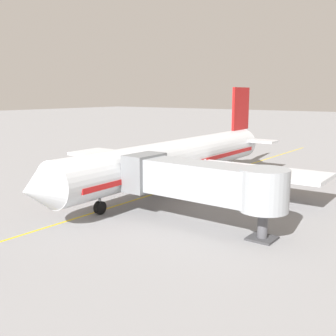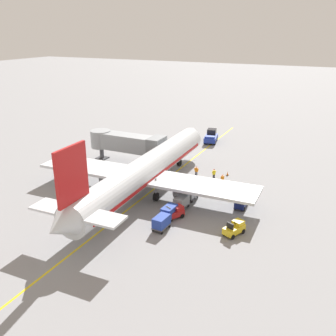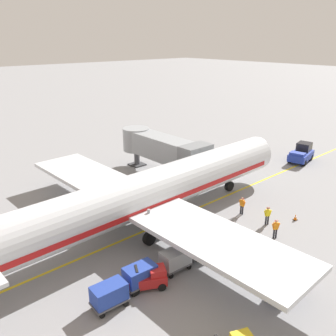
# 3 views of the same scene
# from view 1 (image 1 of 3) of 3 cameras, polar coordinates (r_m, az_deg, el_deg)

# --- Properties ---
(ground_plane) EXTENTS (400.00, 400.00, 0.00)m
(ground_plane) POSITION_cam_1_polar(r_m,az_deg,el_deg) (43.70, 1.49, -2.59)
(ground_plane) COLOR gray
(gate_lead_in_line) EXTENTS (0.24, 80.00, 0.01)m
(gate_lead_in_line) POSITION_cam_1_polar(r_m,az_deg,el_deg) (43.70, 1.49, -2.59)
(gate_lead_in_line) COLOR gold
(gate_lead_in_line) RESTS_ON ground
(parked_airliner) EXTENTS (30.12, 37.27, 10.63)m
(parked_airliner) POSITION_cam_1_polar(r_m,az_deg,el_deg) (42.25, 1.38, 1.36)
(parked_airliner) COLOR silver
(parked_airliner) RESTS_ON ground
(jet_bridge) EXTENTS (13.13, 3.50, 4.98)m
(jet_bridge) POSITION_cam_1_polar(r_m,az_deg,el_deg) (30.15, 4.67, -1.82)
(jet_bridge) COLOR #93999E
(jet_bridge) RESTS_ON ground
(baggage_tug_lead) EXTENTS (2.23, 2.77, 1.62)m
(baggage_tug_lead) POSITION_cam_1_polar(r_m,az_deg,el_deg) (50.38, -1.26, -0.02)
(baggage_tug_lead) COLOR #B21E1E
(baggage_tug_lead) RESTS_ON ground
(baggage_tug_trailing) EXTENTS (2.07, 2.77, 1.62)m
(baggage_tug_trailing) POSITION_cam_1_polar(r_m,az_deg,el_deg) (55.46, -6.94, 0.87)
(baggage_tug_trailing) COLOR gold
(baggage_tug_trailing) RESTS_ON ground
(baggage_tug_spare) EXTENTS (1.34, 2.53, 1.62)m
(baggage_tug_spare) POSITION_cam_1_polar(r_m,az_deg,el_deg) (50.16, -11.34, -0.27)
(baggage_tug_spare) COLOR navy
(baggage_tug_spare) RESTS_ON ground
(baggage_cart_front) EXTENTS (1.44, 2.94, 1.58)m
(baggage_cart_front) POSITION_cam_1_polar(r_m,az_deg,el_deg) (46.04, -5.37, -0.76)
(baggage_cart_front) COLOR #4C4C51
(baggage_cart_front) RESTS_ON ground
(baggage_cart_second_in_train) EXTENTS (1.44, 2.94, 1.58)m
(baggage_cart_second_in_train) POSITION_cam_1_polar(r_m,az_deg,el_deg) (48.22, -2.97, -0.22)
(baggage_cart_second_in_train) COLOR #4C4C51
(baggage_cart_second_in_train) RESTS_ON ground
(baggage_cart_third_in_train) EXTENTS (1.44, 2.94, 1.58)m
(baggage_cart_third_in_train) POSITION_cam_1_polar(r_m,az_deg,el_deg) (50.39, -0.63, 0.26)
(baggage_cart_third_in_train) COLOR #4C4C51
(baggage_cart_third_in_train) RESTS_ON ground
(baggage_cart_tail_end) EXTENTS (1.44, 2.94, 1.58)m
(baggage_cart_tail_end) POSITION_cam_1_polar(r_m,az_deg,el_deg) (52.55, 0.83, 0.68)
(baggage_cart_tail_end) COLOR #4C4C51
(baggage_cart_tail_end) RESTS_ON ground
(ground_crew_wing_walker) EXTENTS (0.46, 0.66, 1.69)m
(ground_crew_wing_walker) POSITION_cam_1_polar(r_m,az_deg,el_deg) (43.51, -12.96, -1.63)
(ground_crew_wing_walker) COLOR #232328
(ground_crew_wing_walker) RESTS_ON ground
(ground_crew_loader) EXTENTS (0.72, 0.25, 1.69)m
(ground_crew_loader) POSITION_cam_1_polar(r_m,az_deg,el_deg) (39.31, -10.30, -2.81)
(ground_crew_loader) COLOR #232328
(ground_crew_loader) RESTS_ON ground
(ground_crew_marshaller) EXTENTS (0.48, 0.65, 1.69)m
(ground_crew_marshaller) POSITION_cam_1_polar(r_m,az_deg,el_deg) (41.24, -12.95, -2.29)
(ground_crew_marshaller) COLOR #232328
(ground_crew_marshaller) RESTS_ON ground
(safety_cone_nose_left) EXTENTS (0.36, 0.36, 0.59)m
(safety_cone_nose_left) POSITION_cam_1_polar(r_m,az_deg,el_deg) (40.79, -16.87, -3.57)
(safety_cone_nose_left) COLOR black
(safety_cone_nose_left) RESTS_ON ground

